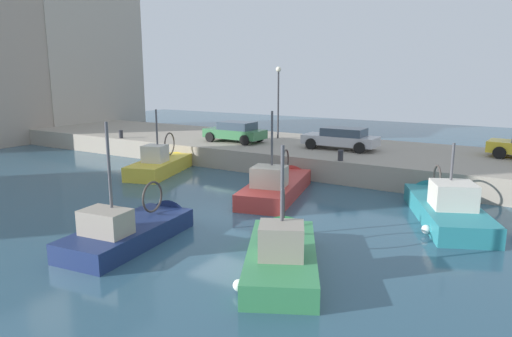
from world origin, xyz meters
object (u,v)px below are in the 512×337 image
Objects in this scene: parked_car_green at (235,131)px; fishing_boat_teal at (443,214)px; parked_car_silver at (341,138)px; fishing_boat_yellow at (163,170)px; mooring_bollard_north at (121,134)px; quay_streetlamp at (278,90)px; fishing_boat_green at (282,261)px; mooring_bollard_mid at (341,155)px; fishing_boat_red at (278,192)px; fishing_boat_navy at (136,237)px.

fishing_boat_teal is at bearing -113.21° from parked_car_green.
parked_car_green is 6.99m from parked_car_silver.
fishing_boat_yellow reaches higher than parked_car_silver.
parked_car_silver reaches higher than mooring_bollard_north.
mooring_bollard_north is 11.23m from quay_streetlamp.
fishing_boat_green is (-7.94, -12.07, -0.01)m from fishing_boat_yellow.
fishing_boat_green is 11.03m from mooring_bollard_mid.
mooring_bollard_mid and mooring_bollard_north have the same top height.
mooring_bollard_north is at bearing 66.39° from fishing_boat_yellow.
fishing_boat_green is 11.02× the size of mooring_bollard_north.
quay_streetlamp is at bearing -19.31° from fishing_boat_yellow.
mooring_bollard_mid is 0.11× the size of quay_streetlamp.
quay_streetlamp is (3.02, -1.49, 2.57)m from parked_car_green.
mooring_bollard_north is (0.00, 16.00, 0.00)m from mooring_bollard_mid.
fishing_boat_teal is 15.36m from fishing_boat_yellow.
fishing_boat_teal is 8.06m from fishing_boat_green.
fishing_boat_green is at bearing -141.45° from parked_car_green.
fishing_boat_yellow is 9.90m from quay_streetlamp.
parked_car_green is at bearing 66.79° from fishing_boat_teal.
fishing_boat_red is at bearing -96.07° from fishing_boat_yellow.
quay_streetlamp is at bearing 12.71° from fishing_boat_navy.
mooring_bollard_north is (10.69, 18.36, 1.36)m from fishing_boat_green.
fishing_boat_yellow is 7.00m from mooring_bollard_north.
mooring_bollard_north is at bearing 90.00° from mooring_bollard_mid.
fishing_boat_navy is 0.83× the size of fishing_boat_red.
parked_car_silver is at bearing -76.87° from mooring_bollard_north.
fishing_boat_red is at bearing -104.11° from mooring_bollard_north.
quay_streetlamp is (8.40, -2.94, 4.33)m from fishing_boat_yellow.
fishing_boat_yellow is 1.01× the size of fishing_boat_green.
fishing_boat_green reaches higher than parked_car_green.
parked_car_silver is (7.03, -0.35, 1.75)m from fishing_boat_red.
fishing_boat_yellow reaches higher than fishing_boat_teal.
fishing_boat_green is 21.29m from mooring_bollard_north.
fishing_boat_red is at bearing 177.18° from parked_car_silver.
fishing_boat_teal is 21.93m from mooring_bollard_north.
mooring_bollard_north is 0.11× the size of quay_streetlamp.
fishing_boat_yellow is (0.58, 15.35, -0.01)m from fishing_boat_teal.
fishing_boat_teal reaches higher than mooring_bollard_north.
parked_car_silver is at bearing -2.82° from fishing_boat_red.
fishing_boat_green reaches higher than fishing_boat_yellow.
fishing_boat_red is 1.77× the size of parked_car_green.
mooring_bollard_mid is 9.30m from quay_streetlamp.
fishing_boat_green is at bearing -120.21° from mooring_bollard_north.
parked_car_silver is 7.92× the size of mooring_bollard_north.
quay_streetlamp is at bearing 54.10° from fishing_boat_teal.
fishing_boat_green is 17.12m from parked_car_green.
parked_car_silver is 6.43m from quay_streetlamp.
fishing_boat_teal is 1.63× the size of parked_car_silver.
fishing_boat_teal is 1.00× the size of fishing_boat_red.
parked_car_green is 8.19m from mooring_bollard_north.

